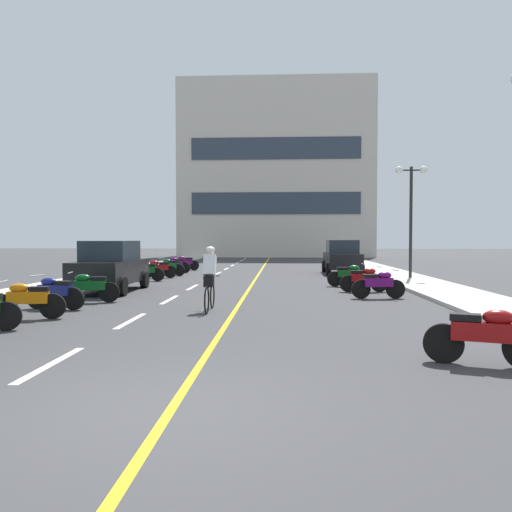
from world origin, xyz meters
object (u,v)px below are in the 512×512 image
motorcycle_2 (28,299)px  parked_car_near (111,266)px  motorcycle_0 (484,335)px  motorcycle_5 (379,284)px  motorcycle_8 (146,271)px  cyclist_rider (210,277)px  motorcycle_12 (185,263)px  motorcycle_10 (170,266)px  motorcycle_9 (158,268)px  motorcycle_11 (176,264)px  street_lamp_mid (411,196)px  motorcycle_3 (55,292)px  parked_car_mid (342,257)px  motorcycle_4 (90,287)px  motorcycle_7 (349,275)px  motorcycle_6 (364,279)px

motorcycle_2 → parked_car_near: bearing=91.5°
motorcycle_0 → motorcycle_5: bearing=89.6°
motorcycle_5 → motorcycle_8: size_ratio=1.00×
motorcycle_5 → cyclist_rider: 5.76m
motorcycle_12 → motorcycle_10: bearing=-89.4°
motorcycle_9 → motorcycle_11: 3.90m
parked_car_near → motorcycle_2: parked_car_near is taller
street_lamp_mid → motorcycle_3: bearing=-139.4°
parked_car_near → parked_car_mid: (9.36, 9.59, 0.00)m
parked_car_near → parked_car_mid: same height
motorcycle_12 → motorcycle_4: bearing=-89.6°
motorcycle_7 → cyclist_rider: (-4.56, -6.91, 0.41)m
motorcycle_3 → motorcycle_11: size_ratio=1.01×
motorcycle_5 → motorcycle_12: bearing=123.0°
motorcycle_3 → motorcycle_2: bearing=-85.9°
parked_car_mid → motorcycle_11: parked_car_mid is taller
motorcycle_4 → motorcycle_3: bearing=-105.6°
motorcycle_4 → cyclist_rider: cyclist_rider is taller
street_lamp_mid → parked_car_near: bearing=-154.6°
motorcycle_12 → cyclist_rider: (3.89, -16.53, 0.41)m
parked_car_mid → motorcycle_7: bearing=-94.6°
parked_car_near → motorcycle_6: bearing=1.9°
motorcycle_3 → motorcycle_10: bearing=88.5°
street_lamp_mid → motorcycle_3: size_ratio=3.00×
street_lamp_mid → motorcycle_7: street_lamp_mid is taller
motorcycle_3 → motorcycle_9: bearing=89.1°
motorcycle_4 → cyclist_rider: (3.78, -1.46, 0.41)m
motorcycle_7 → street_lamp_mid: bearing=46.2°
cyclist_rider → motorcycle_10: bearing=107.2°
motorcycle_5 → motorcycle_8: bearing=146.1°
motorcycle_0 → motorcycle_4: same height
motorcycle_3 → motorcycle_12: same height
motorcycle_0 → motorcycle_8: (-9.06, 14.52, 0.00)m
motorcycle_5 → parked_car_mid: bearing=89.0°
motorcycle_4 → motorcycle_5: same height
motorcycle_9 → motorcycle_2: bearing=-90.2°
motorcycle_5 → cyclist_rider: size_ratio=0.96×
motorcycle_9 → motorcycle_12: 5.84m
motorcycle_6 → motorcycle_8: 9.90m
motorcycle_2 → parked_car_mid: bearing=59.8°
cyclist_rider → motorcycle_11: bearing=105.3°
motorcycle_8 → motorcycle_7: bearing=-13.7°
motorcycle_4 → motorcycle_12: 15.07m
motorcycle_8 → motorcycle_9: bearing=84.6°
motorcycle_6 → motorcycle_9: size_ratio=1.03×
street_lamp_mid → parked_car_mid: bearing=124.4°
cyclist_rider → motorcycle_0: bearing=-48.3°
motorcycle_2 → motorcycle_10: bearing=89.1°
motorcycle_3 → motorcycle_5: 9.57m
motorcycle_2 → cyclist_rider: bearing=21.9°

